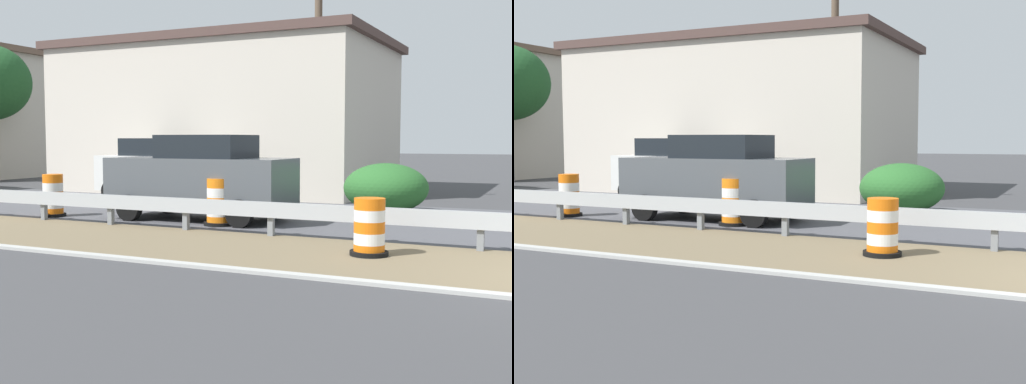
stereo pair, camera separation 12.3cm
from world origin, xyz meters
The scene contains 8 objects.
traffic_barrel_nearest centered at (0.86, 3.61, 0.44)m, with size 0.66×0.66×0.99m.
traffic_barrel_close centered at (3.17, 7.80, 0.49)m, with size 0.74×0.74×1.09m.
traffic_barrel_mid centered at (2.82, 12.50, 0.49)m, with size 0.64×0.64×1.09m.
car_lead_far_lane centered at (3.86, 8.68, 1.05)m, with size 2.07×4.58×2.09m.
car_mid_far_lane centered at (7.71, 12.53, 1.01)m, with size 1.96×4.04×2.02m.
roadside_shop_near centered at (12.76, 12.66, 2.86)m, with size 7.71×12.43×5.69m.
utility_pole_near centered at (9.64, 7.77, 3.92)m, with size 0.24×1.80×7.54m.
bush_roadside centered at (7.34, 4.96, 0.67)m, with size 2.27×2.27×1.35m, color #286028.
Camera 2 is at (-9.74, 0.55, 1.99)m, focal length 45.09 mm.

